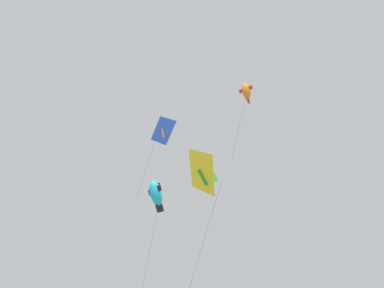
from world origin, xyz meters
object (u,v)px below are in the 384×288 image
(kite_fish_mid_left, at_px, (156,193))
(kite_fish_near_right, at_px, (246,92))
(kite_delta_far_centre, at_px, (164,131))
(kite_delta_highest, at_px, (203,172))

(kite_fish_mid_left, bearing_deg, kite_fish_near_right, 42.37)
(kite_delta_far_centre, height_order, kite_delta_highest, kite_delta_far_centre)
(kite_fish_mid_left, bearing_deg, kite_delta_far_centre, -4.85)
(kite_fish_mid_left, height_order, kite_delta_highest, kite_fish_mid_left)
(kite_delta_highest, bearing_deg, kite_delta_far_centre, -166.05)
(kite_delta_far_centre, relative_size, kite_fish_near_right, 0.95)
(kite_delta_far_centre, distance_m, kite_fish_mid_left, 4.71)
(kite_fish_near_right, xyz_separation_m, kite_delta_highest, (-1.76, 5.98, -8.72))
(kite_delta_highest, bearing_deg, kite_fish_near_right, 132.42)
(kite_delta_far_centre, relative_size, kite_fish_mid_left, 0.57)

